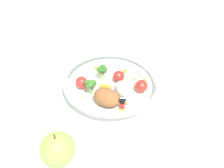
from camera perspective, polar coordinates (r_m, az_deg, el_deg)
ground_plane at (r=0.78m, az=-0.05°, el=-0.48°), size 2.40×2.40×0.00m
food_container at (r=0.75m, az=0.02°, el=-0.12°), size 0.26×0.26×0.05m
loose_apple at (r=0.62m, az=-10.89°, el=-12.71°), size 0.08×0.08×0.09m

